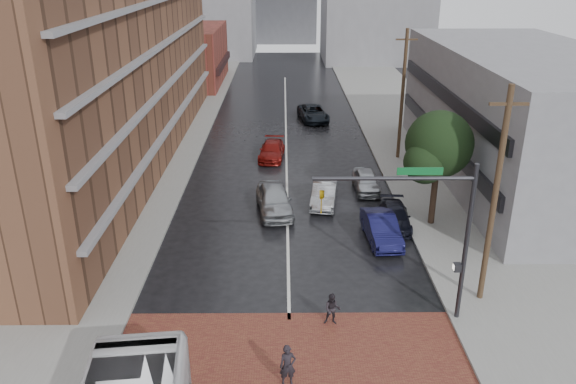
{
  "coord_description": "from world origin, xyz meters",
  "views": [
    {
      "loc": [
        -0.22,
        -17.97,
        14.48
      ],
      "look_at": [
        -0.0,
        8.67,
        3.5
      ],
      "focal_mm": 35.0,
      "sensor_mm": 36.0,
      "label": 1
    }
  ],
  "objects_px": {
    "pedestrian_a": "(288,366)",
    "car_parked_far": "(366,181)",
    "pedestrian_b": "(332,309)",
    "car_travel_b": "(324,194)",
    "car_parked_mid": "(395,217)",
    "car_travel_c": "(272,150)",
    "suv_travel": "(313,113)",
    "car_parked_near": "(381,228)",
    "car_travel_a": "(274,200)"
  },
  "relations": [
    {
      "from": "pedestrian_a",
      "to": "car_parked_far",
      "type": "xyz_separation_m",
      "value": [
        5.48,
        18.89,
        -0.15
      ]
    },
    {
      "from": "pedestrian_b",
      "to": "car_travel_b",
      "type": "bearing_deg",
      "value": 93.08
    },
    {
      "from": "pedestrian_b",
      "to": "pedestrian_a",
      "type": "bearing_deg",
      "value": -112.09
    },
    {
      "from": "pedestrian_a",
      "to": "car_travel_b",
      "type": "bearing_deg",
      "value": 71.76
    },
    {
      "from": "car_travel_b",
      "to": "car_parked_mid",
      "type": "distance_m",
      "value": 5.1
    },
    {
      "from": "car_travel_c",
      "to": "pedestrian_b",
      "type": "bearing_deg",
      "value": -77.26
    },
    {
      "from": "pedestrian_b",
      "to": "car_travel_c",
      "type": "xyz_separation_m",
      "value": [
        -3.0,
        21.97,
        -0.08
      ]
    },
    {
      "from": "pedestrian_a",
      "to": "car_parked_mid",
      "type": "height_order",
      "value": "pedestrian_a"
    },
    {
      "from": "car_parked_far",
      "to": "car_travel_c",
      "type": "bearing_deg",
      "value": 132.88
    },
    {
      "from": "car_travel_b",
      "to": "car_parked_mid",
      "type": "relative_size",
      "value": 1.02
    },
    {
      "from": "pedestrian_b",
      "to": "car_parked_mid",
      "type": "xyz_separation_m",
      "value": [
        4.46,
        9.63,
        -0.12
      ]
    },
    {
      "from": "pedestrian_a",
      "to": "suv_travel",
      "type": "xyz_separation_m",
      "value": [
        2.78,
        37.09,
        -0.09
      ]
    },
    {
      "from": "pedestrian_b",
      "to": "suv_travel",
      "type": "height_order",
      "value": "suv_travel"
    },
    {
      "from": "car_parked_mid",
      "to": "car_parked_near",
      "type": "bearing_deg",
      "value": -116.91
    },
    {
      "from": "car_parked_mid",
      "to": "car_parked_far",
      "type": "distance_m",
      "value": 5.62
    },
    {
      "from": "car_travel_b",
      "to": "car_parked_mid",
      "type": "height_order",
      "value": "car_travel_b"
    },
    {
      "from": "car_parked_mid",
      "to": "pedestrian_b",
      "type": "bearing_deg",
      "value": -110.96
    },
    {
      "from": "pedestrian_a",
      "to": "car_parked_near",
      "type": "xyz_separation_m",
      "value": [
        5.3,
        11.5,
        -0.09
      ]
    },
    {
      "from": "pedestrian_b",
      "to": "car_parked_near",
      "type": "relative_size",
      "value": 0.32
    },
    {
      "from": "car_parked_near",
      "to": "pedestrian_b",
      "type": "bearing_deg",
      "value": -117.35
    },
    {
      "from": "suv_travel",
      "to": "car_parked_far",
      "type": "relative_size",
      "value": 1.33
    },
    {
      "from": "pedestrian_a",
      "to": "suv_travel",
      "type": "relative_size",
      "value": 0.31
    },
    {
      "from": "suv_travel",
      "to": "car_parked_near",
      "type": "xyz_separation_m",
      "value": [
        2.52,
        -25.59,
        -0.0
      ]
    },
    {
      "from": "pedestrian_a",
      "to": "pedestrian_b",
      "type": "xyz_separation_m",
      "value": [
        1.94,
        3.72,
        -0.11
      ]
    },
    {
      "from": "car_parked_near",
      "to": "car_parked_mid",
      "type": "height_order",
      "value": "car_parked_near"
    },
    {
      "from": "pedestrian_a",
      "to": "car_travel_c",
      "type": "bearing_deg",
      "value": 82.58
    },
    {
      "from": "car_travel_b",
      "to": "car_parked_mid",
      "type": "bearing_deg",
      "value": -31.44
    },
    {
      "from": "car_travel_c",
      "to": "car_parked_near",
      "type": "distance_m",
      "value": 15.55
    },
    {
      "from": "pedestrian_b",
      "to": "car_travel_b",
      "type": "xyz_separation_m",
      "value": [
        0.53,
        12.88,
        -0.03
      ]
    },
    {
      "from": "car_parked_mid",
      "to": "pedestrian_a",
      "type": "bearing_deg",
      "value": -111.72
    },
    {
      "from": "car_travel_a",
      "to": "car_parked_mid",
      "type": "height_order",
      "value": "car_travel_a"
    },
    {
      "from": "car_parked_near",
      "to": "car_parked_far",
      "type": "distance_m",
      "value": 7.39
    },
    {
      "from": "car_parked_far",
      "to": "car_parked_mid",
      "type": "bearing_deg",
      "value": -81.63
    },
    {
      "from": "car_parked_far",
      "to": "pedestrian_b",
      "type": "bearing_deg",
      "value": -104.15
    },
    {
      "from": "car_travel_b",
      "to": "car_parked_far",
      "type": "xyz_separation_m",
      "value": [
        3.01,
        2.29,
        -0.01
      ]
    },
    {
      "from": "car_travel_a",
      "to": "pedestrian_a",
      "type": "bearing_deg",
      "value": -95.02
    },
    {
      "from": "car_travel_a",
      "to": "car_parked_mid",
      "type": "distance_m",
      "value": 7.4
    },
    {
      "from": "car_travel_a",
      "to": "car_parked_near",
      "type": "height_order",
      "value": "car_travel_a"
    },
    {
      "from": "pedestrian_a",
      "to": "car_parked_near",
      "type": "distance_m",
      "value": 12.66
    },
    {
      "from": "car_travel_b",
      "to": "car_parked_near",
      "type": "distance_m",
      "value": 5.83
    },
    {
      "from": "pedestrian_a",
      "to": "suv_travel",
      "type": "distance_m",
      "value": 37.19
    },
    {
      "from": "car_travel_a",
      "to": "car_parked_far",
      "type": "height_order",
      "value": "car_travel_a"
    },
    {
      "from": "pedestrian_a",
      "to": "car_travel_b",
      "type": "height_order",
      "value": "pedestrian_a"
    },
    {
      "from": "car_travel_b",
      "to": "suv_travel",
      "type": "height_order",
      "value": "suv_travel"
    },
    {
      "from": "car_travel_a",
      "to": "suv_travel",
      "type": "height_order",
      "value": "car_travel_a"
    },
    {
      "from": "car_travel_c",
      "to": "car_parked_far",
      "type": "height_order",
      "value": "car_parked_far"
    },
    {
      "from": "car_travel_a",
      "to": "car_parked_near",
      "type": "xyz_separation_m",
      "value": [
        6.01,
        -3.85,
        -0.1
      ]
    },
    {
      "from": "car_travel_c",
      "to": "car_parked_near",
      "type": "bearing_deg",
      "value": -60.9
    },
    {
      "from": "car_travel_c",
      "to": "car_parked_far",
      "type": "bearing_deg",
      "value": -41.14
    },
    {
      "from": "car_parked_far",
      "to": "suv_travel",
      "type": "bearing_deg",
      "value": 97.43
    }
  ]
}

